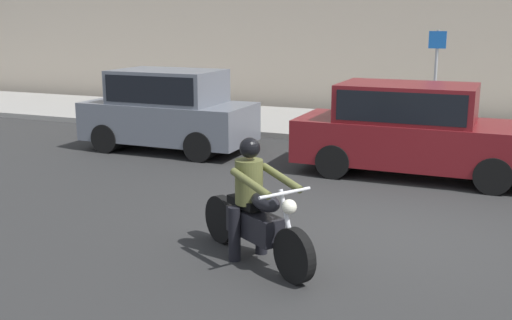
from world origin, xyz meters
name	(u,v)px	position (x,y,z in m)	size (l,w,h in m)	color
ground_plane	(391,233)	(0.00, 0.00, 0.00)	(80.00, 80.00, 0.00)	#272727
sidewalk_slab	(449,132)	(0.00, 8.00, 0.07)	(40.00, 4.40, 0.14)	gray
motorcycle_with_rider_olive	(254,211)	(-1.36, -1.63, 0.62)	(1.90, 1.28, 1.51)	black
parked_sedan_maroon	(413,129)	(-0.26, 3.39, 0.88)	(4.46, 1.82, 1.72)	maroon
parked_hatchback_slate_gray	(168,109)	(-5.64, 3.60, 0.93)	(3.75, 1.76, 1.80)	slate
street_sign_post	(436,68)	(-0.48, 8.44, 1.65)	(0.44, 0.08, 2.48)	gray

